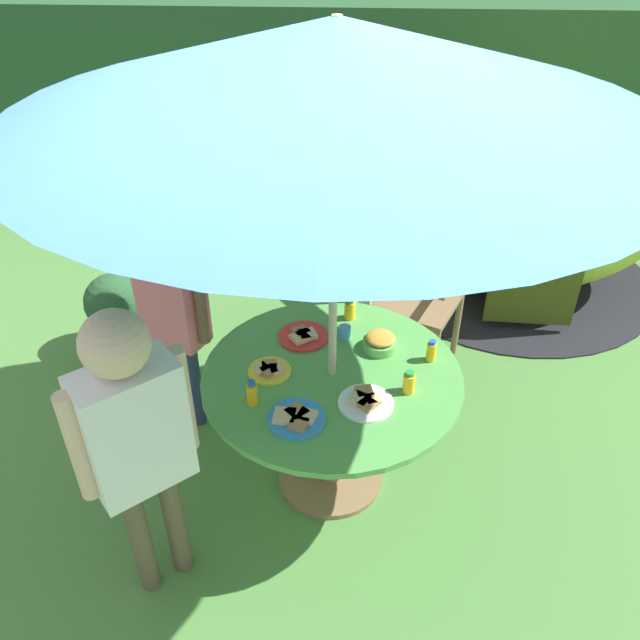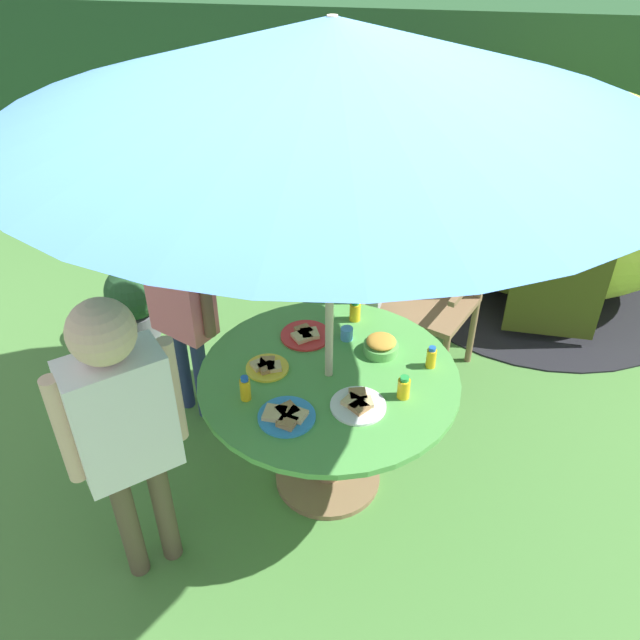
# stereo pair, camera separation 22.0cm
# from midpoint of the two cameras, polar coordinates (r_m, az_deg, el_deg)

# --- Properties ---
(ground_plane) EXTENTS (10.00, 10.00, 0.02)m
(ground_plane) POSITION_cam_midpoint_polar(r_m,az_deg,el_deg) (3.40, -0.97, -13.94)
(ground_plane) COLOR #477A38
(hedge_backdrop) EXTENTS (9.00, 0.70, 1.66)m
(hedge_backdrop) POSITION_cam_midpoint_polar(r_m,az_deg,el_deg) (6.11, 1.49, 18.80)
(hedge_backdrop) COLOR #234C28
(hedge_backdrop) RESTS_ON ground_plane
(garden_table) EXTENTS (1.18, 1.18, 0.70)m
(garden_table) POSITION_cam_midpoint_polar(r_m,az_deg,el_deg) (3.02, -1.07, -7.30)
(garden_table) COLOR brown
(garden_table) RESTS_ON ground_plane
(patio_umbrella) EXTENTS (2.34, 2.34, 2.18)m
(patio_umbrella) POSITION_cam_midpoint_polar(r_m,az_deg,el_deg) (2.29, -1.51, 21.46)
(patio_umbrella) COLOR #B7AD8C
(patio_umbrella) RESTS_ON ground_plane
(wooden_chair) EXTENTS (0.65, 0.64, 1.01)m
(wooden_chair) POSITION_cam_midpoint_polar(r_m,az_deg,el_deg) (3.85, 7.26, 3.73)
(wooden_chair) COLOR brown
(wooden_chair) RESTS_ON ground_plane
(dome_tent) EXTENTS (2.18, 2.18, 1.45)m
(dome_tent) POSITION_cam_midpoint_polar(r_m,az_deg,el_deg) (4.80, 16.58, 11.14)
(dome_tent) COLOR #B2C63F
(dome_tent) RESTS_ON ground_plane
(potted_plant) EXTENTS (0.36, 0.36, 0.52)m
(potted_plant) POSITION_cam_midpoint_polar(r_m,az_deg,el_deg) (4.27, -19.13, 0.91)
(potted_plant) COLOR #595960
(potted_plant) RESTS_ON ground_plane
(child_in_grey_shirt) EXTENTS (0.23, 0.45, 1.34)m
(child_in_grey_shirt) POSITION_cam_midpoint_polar(r_m,az_deg,el_deg) (3.47, 1.53, 5.82)
(child_in_grey_shirt) COLOR navy
(child_in_grey_shirt) RESTS_ON ground_plane
(child_in_pink_shirt) EXTENTS (0.39, 0.30, 1.25)m
(child_in_pink_shirt) POSITION_cam_midpoint_polar(r_m,az_deg,el_deg) (3.31, -14.89, 1.69)
(child_in_pink_shirt) COLOR navy
(child_in_pink_shirt) RESTS_ON ground_plane
(child_in_white_shirt) EXTENTS (0.41, 0.39, 1.40)m
(child_in_white_shirt) POSITION_cam_midpoint_polar(r_m,az_deg,el_deg) (2.49, -18.63, -9.18)
(child_in_white_shirt) COLOR brown
(child_in_white_shirt) RESTS_ON ground_plane
(snack_bowl) EXTENTS (0.16, 0.16, 0.08)m
(snack_bowl) POSITION_cam_midpoint_polar(r_m,az_deg,el_deg) (3.03, 3.30, -2.01)
(snack_bowl) COLOR #66B259
(snack_bowl) RESTS_ON garden_table
(plate_back_edge) EXTENTS (0.24, 0.24, 0.03)m
(plate_back_edge) POSITION_cam_midpoint_polar(r_m,az_deg,el_deg) (2.75, 1.78, -7.30)
(plate_back_edge) COLOR white
(plate_back_edge) RESTS_ON garden_table
(plate_center_back) EXTENTS (0.25, 0.25, 0.03)m
(plate_center_back) POSITION_cam_midpoint_polar(r_m,az_deg,el_deg) (3.11, -3.52, -1.45)
(plate_center_back) COLOR red
(plate_center_back) RESTS_ON garden_table
(plate_mid_right) EXTENTS (0.20, 0.20, 0.03)m
(plate_mid_right) POSITION_cam_midpoint_polar(r_m,az_deg,el_deg) (2.92, -6.67, -4.47)
(plate_mid_right) COLOR yellow
(plate_mid_right) RESTS_ON garden_table
(plate_near_right) EXTENTS (0.24, 0.24, 0.03)m
(plate_near_right) POSITION_cam_midpoint_polar(r_m,az_deg,el_deg) (2.68, -4.51, -8.70)
(plate_near_right) COLOR #338CD8
(plate_near_right) RESTS_ON garden_table
(juice_bottle_near_left) EXTENTS (0.05, 0.05, 0.11)m
(juice_bottle_near_left) POSITION_cam_midpoint_polar(r_m,az_deg,el_deg) (2.79, 5.67, -5.59)
(juice_bottle_near_left) COLOR yellow
(juice_bottle_near_left) RESTS_ON garden_table
(juice_bottle_far_left) EXTENTS (0.05, 0.05, 0.11)m
(juice_bottle_far_left) POSITION_cam_midpoint_polar(r_m,az_deg,el_deg) (2.97, 7.77, -2.81)
(juice_bottle_far_left) COLOR yellow
(juice_bottle_far_left) RESTS_ON garden_table
(juice_bottle_far_right) EXTENTS (0.05, 0.05, 0.12)m
(juice_bottle_far_right) POSITION_cam_midpoint_polar(r_m,az_deg,el_deg) (2.75, -8.35, -6.50)
(juice_bottle_far_right) COLOR yellow
(juice_bottle_far_right) RESTS_ON garden_table
(juice_bottle_center_front) EXTENTS (0.06, 0.06, 0.11)m
(juice_bottle_center_front) POSITION_cam_midpoint_polar(r_m,az_deg,el_deg) (3.22, 0.71, 0.89)
(juice_bottle_center_front) COLOR yellow
(juice_bottle_center_front) RESTS_ON garden_table
(cup_near) EXTENTS (0.06, 0.06, 0.06)m
(cup_near) POSITION_cam_midpoint_polar(r_m,az_deg,el_deg) (3.10, 0.16, -1.14)
(cup_near) COLOR #4C99D8
(cup_near) RESTS_ON garden_table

